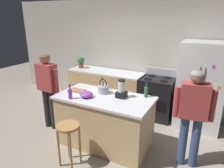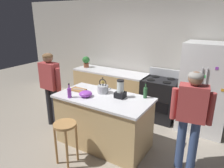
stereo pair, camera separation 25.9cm
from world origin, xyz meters
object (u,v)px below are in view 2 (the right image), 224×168
Objects in this scene: refrigerator at (205,89)px; blender_appliance at (120,90)px; tea_kettle at (103,89)px; bottle_vinegar at (103,85)px; person_by_island_left at (50,83)px; bar_stool at (66,133)px; stove_range at (160,99)px; cutting_board at (78,90)px; mixing_bowl at (86,94)px; person_by_sink_right at (191,113)px; kitchen_island at (103,121)px; bottle_olive_oil at (145,92)px; chef_knife at (78,89)px; bottle_soda at (69,92)px; potted_plant at (86,61)px.

blender_appliance is at bearing -130.52° from refrigerator.
bottle_vinegar is at bearing 124.64° from tea_kettle.
bar_stool is at bearing -34.31° from person_by_island_left.
person_by_island_left reaches higher than blender_appliance.
bottle_vinegar is at bearing -122.02° from stove_range.
cutting_board is (-1.14, -1.50, 0.47)m from stove_range.
cutting_board is at bearing -173.27° from blender_appliance.
blender_appliance reaches higher than bar_stool.
mixing_bowl is at bearing -116.93° from tea_kettle.
stove_range reaches higher than mixing_bowl.
bottle_vinegar reaches higher than mixing_bowl.
blender_appliance is at bearing 179.63° from person_by_sink_right.
bottle_vinegar is (-1.68, 0.20, 0.07)m from person_by_sink_right.
refrigerator reaches higher than person_by_sink_right.
kitchen_island is at bearing -154.59° from blender_appliance.
person_by_sink_right is at bearing -56.59° from stove_range.
person_by_sink_right is at bearing 2.66° from cutting_board.
chef_knife is at bearing -165.69° from bottle_olive_oil.
mixing_bowl is (1.06, -0.16, 0.03)m from person_by_island_left.
bottle_vinegar is 0.47m from chef_knife.
tea_kettle reaches higher than cutting_board.
kitchen_island is 6.64× the size of bottle_soda.
cutting_board is at bearing 177.50° from kitchen_island.
person_by_island_left is (-1.86, -1.51, 0.48)m from stove_range.
bottle_olive_oil is at bearing -4.37° from chef_knife.
person_by_sink_right is at bearing 13.30° from bottle_soda.
tea_kettle is at bearing 124.10° from kitchen_island.
bar_stool is at bearing -108.26° from stove_range.
refrigerator is 2.38m from mixing_bowl.
blender_appliance is 0.89m from cutting_board.
bottle_soda is at bearing -126.52° from tea_kettle.
bottle_olive_oil is 1.25× the size of chef_knife.
bottle_vinegar is (1.38, -1.23, -0.09)m from potted_plant.
kitchen_island is 7.40× the size of mixing_bowl.
person_by_island_left reaches higher than bottle_vinegar.
bar_stool is at bearing -119.15° from blender_appliance.
tea_kettle is at bearing -43.05° from potted_plant.
bottle_olive_oil reaches higher than stove_range.
mixing_bowl is at bearing 94.73° from bar_stool.
cutting_board is (-0.49, -0.13, -0.07)m from tea_kettle.
kitchen_island is at bearing -21.27° from chef_knife.
bar_stool is (1.11, -0.76, -0.42)m from person_by_island_left.
kitchen_island is 0.77m from chef_knife.
tea_kettle reaches higher than mixing_bowl.
person_by_island_left reaches higher than chef_knife.
refrigerator is 1.62× the size of stove_range.
chef_knife is at bearing 106.74° from bottle_soda.
refrigerator is 2.66m from bottle_soda.
kitchen_island is 0.68m from blender_appliance.
bottle_soda is 0.28m from mixing_bowl.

